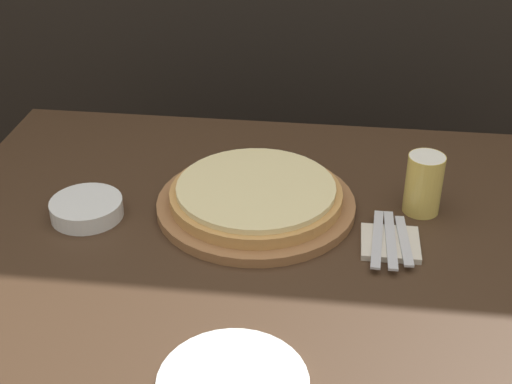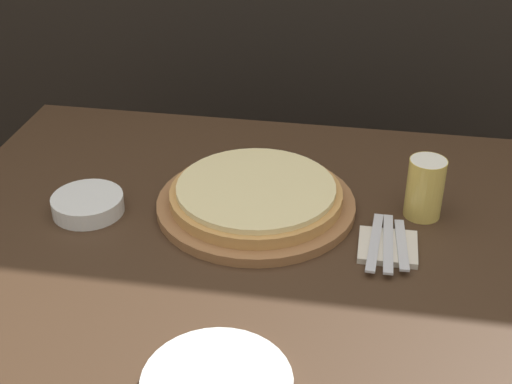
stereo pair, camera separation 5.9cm
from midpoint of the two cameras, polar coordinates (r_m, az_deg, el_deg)
The scene contains 9 objects.
dining_table at distance 1.59m, azimuth 2.32°, elevation -14.93°, with size 1.41×1.09×0.71m.
pizza_on_board at distance 1.45m, azimuth 1.17°, elevation -0.51°, with size 0.41×0.41×0.06m.
beer_glass at distance 1.46m, azimuth 14.53°, elevation 0.48°, with size 0.07×0.07×0.13m.
dinner_plate at distance 1.08m, azimuth -1.53°, elevation -15.13°, with size 0.22×0.22×0.02m.
side_bowl at distance 1.48m, azimuth -12.19°, elevation -0.97°, with size 0.15×0.15×0.04m.
napkin_stack at distance 1.37m, azimuth 11.72°, elevation -4.34°, with size 0.11×0.11×0.01m.
fork at distance 1.37m, azimuth 10.71°, elevation -3.96°, with size 0.03×0.19×0.00m.
dinner_knife at distance 1.37m, azimuth 11.75°, elevation -4.04°, with size 0.02×0.19×0.00m.
spoon at distance 1.37m, azimuth 12.80°, elevation -4.13°, with size 0.03×0.16×0.00m.
Camera 2 is at (0.16, -1.09, 1.50)m, focal length 50.00 mm.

